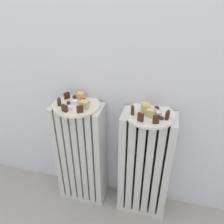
% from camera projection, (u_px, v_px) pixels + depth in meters
% --- Properties ---
extents(radiator_left, '(0.29, 0.15, 0.67)m').
position_uv_depth(radiator_left, '(81.00, 155.00, 1.37)').
color(radiator_left, silver).
rests_on(radiator_left, ground_plane).
extents(radiator_right, '(0.29, 0.15, 0.67)m').
position_uv_depth(radiator_right, '(145.00, 166.00, 1.29)').
color(radiator_right, silver).
rests_on(radiator_right, ground_plane).
extents(plate_left, '(0.25, 0.25, 0.01)m').
position_uv_depth(plate_left, '(77.00, 105.00, 1.19)').
color(plate_left, silver).
rests_on(plate_left, radiator_left).
extents(plate_right, '(0.25, 0.25, 0.01)m').
position_uv_depth(plate_right, '(150.00, 115.00, 1.11)').
color(plate_right, silver).
rests_on(plate_right, radiator_right).
extents(dark_cake_slice_left_0, '(0.03, 0.03, 0.04)m').
position_uv_depth(dark_cake_slice_left_0, '(67.00, 96.00, 1.23)').
color(dark_cake_slice_left_0, '#382114').
rests_on(dark_cake_slice_left_0, plate_left).
extents(dark_cake_slice_left_1, '(0.02, 0.03, 0.04)m').
position_uv_depth(dark_cake_slice_left_1, '(59.00, 102.00, 1.17)').
color(dark_cake_slice_left_1, '#382114').
rests_on(dark_cake_slice_left_1, plate_left).
extents(dark_cake_slice_left_2, '(0.03, 0.02, 0.04)m').
position_uv_depth(dark_cake_slice_left_2, '(65.00, 108.00, 1.11)').
color(dark_cake_slice_left_2, '#382114').
rests_on(dark_cake_slice_left_2, plate_left).
extents(dark_cake_slice_left_3, '(0.03, 0.03, 0.04)m').
position_uv_depth(dark_cake_slice_left_3, '(80.00, 109.00, 1.11)').
color(dark_cake_slice_left_3, '#382114').
rests_on(dark_cake_slice_left_3, plate_left).
extents(marble_cake_slice_left_0, '(0.04, 0.04, 0.04)m').
position_uv_depth(marble_cake_slice_left_0, '(84.00, 104.00, 1.14)').
color(marble_cake_slice_left_0, tan).
rests_on(marble_cake_slice_left_0, plate_left).
extents(marble_cake_slice_left_1, '(0.04, 0.04, 0.04)m').
position_uv_depth(marble_cake_slice_left_1, '(81.00, 96.00, 1.22)').
color(marble_cake_slice_left_1, tan).
rests_on(marble_cake_slice_left_1, plate_left).
extents(turkish_delight_left_0, '(0.03, 0.03, 0.02)m').
position_uv_depth(turkish_delight_left_0, '(70.00, 108.00, 1.14)').
color(turkish_delight_left_0, white).
rests_on(turkish_delight_left_0, plate_left).
extents(turkish_delight_left_1, '(0.03, 0.03, 0.03)m').
position_uv_depth(turkish_delight_left_1, '(75.00, 102.00, 1.18)').
color(turkish_delight_left_1, white).
rests_on(turkish_delight_left_1, plate_left).
extents(medjool_date_left_0, '(0.03, 0.03, 0.02)m').
position_uv_depth(medjool_date_left_0, '(75.00, 97.00, 1.24)').
color(medjool_date_left_0, '#3D1E0F').
rests_on(medjool_date_left_0, plate_left).
extents(medjool_date_left_1, '(0.03, 0.03, 0.01)m').
position_uv_depth(medjool_date_left_1, '(88.00, 102.00, 1.19)').
color(medjool_date_left_1, '#3D1E0F').
rests_on(medjool_date_left_1, plate_left).
extents(medjool_date_left_2, '(0.02, 0.03, 0.02)m').
position_uv_depth(medjool_date_left_2, '(75.00, 99.00, 1.21)').
color(medjool_date_left_2, '#3D1E0F').
rests_on(medjool_date_left_2, plate_left).
extents(medjool_date_left_3, '(0.03, 0.03, 0.02)m').
position_uv_depth(medjool_date_left_3, '(68.00, 103.00, 1.18)').
color(medjool_date_left_3, '#3D1E0F').
rests_on(medjool_date_left_3, plate_left).
extents(jam_bowl_left, '(0.04, 0.04, 0.02)m').
position_uv_depth(jam_bowl_left, '(82.00, 101.00, 1.20)').
color(jam_bowl_left, white).
rests_on(jam_bowl_left, plate_left).
extents(dark_cake_slice_right_0, '(0.02, 0.03, 0.04)m').
position_uv_depth(dark_cake_slice_right_0, '(133.00, 110.00, 1.09)').
color(dark_cake_slice_right_0, '#382114').
rests_on(dark_cake_slice_right_0, plate_right).
extents(dark_cake_slice_right_1, '(0.03, 0.02, 0.04)m').
position_uv_depth(dark_cake_slice_right_1, '(141.00, 117.00, 1.04)').
color(dark_cake_slice_right_1, '#382114').
rests_on(dark_cake_slice_right_1, plate_right).
extents(dark_cake_slice_right_2, '(0.03, 0.02, 0.04)m').
position_uv_depth(dark_cake_slice_right_2, '(156.00, 119.00, 1.02)').
color(dark_cake_slice_right_2, '#382114').
rests_on(dark_cake_slice_right_2, plate_right).
extents(dark_cake_slice_right_3, '(0.02, 0.03, 0.04)m').
position_uv_depth(dark_cake_slice_right_3, '(167.00, 115.00, 1.05)').
color(dark_cake_slice_right_3, '#382114').
rests_on(dark_cake_slice_right_3, plate_right).
extents(marble_cake_slice_right_0, '(0.05, 0.05, 0.04)m').
position_uv_depth(marble_cake_slice_right_0, '(151.00, 113.00, 1.08)').
color(marble_cake_slice_right_0, tan).
rests_on(marble_cake_slice_right_0, plate_right).
extents(marble_cake_slice_right_1, '(0.05, 0.05, 0.05)m').
position_uv_depth(marble_cake_slice_right_1, '(146.00, 108.00, 1.10)').
color(marble_cake_slice_right_1, tan).
rests_on(marble_cake_slice_right_1, plate_right).
extents(turkish_delight_right_0, '(0.03, 0.03, 0.02)m').
position_uv_depth(turkish_delight_right_0, '(159.00, 114.00, 1.08)').
color(turkish_delight_right_0, white).
rests_on(turkish_delight_right_0, plate_right).
extents(turkish_delight_right_1, '(0.02, 0.02, 0.02)m').
position_uv_depth(turkish_delight_right_1, '(155.00, 111.00, 1.10)').
color(turkish_delight_right_1, white).
rests_on(turkish_delight_right_1, plate_right).
extents(medjool_date_right_0, '(0.03, 0.03, 0.01)m').
position_uv_depth(medjool_date_right_0, '(157.00, 107.00, 1.14)').
color(medjool_date_right_0, '#3D1E0F').
rests_on(medjool_date_right_0, plate_right).
extents(medjool_date_right_1, '(0.02, 0.02, 0.02)m').
position_uv_depth(medjool_date_right_1, '(162.00, 118.00, 1.06)').
color(medjool_date_right_1, '#3D1E0F').
rests_on(medjool_date_right_1, plate_right).
extents(jam_bowl_right, '(0.04, 0.04, 0.02)m').
position_uv_depth(jam_bowl_right, '(145.00, 105.00, 1.15)').
color(jam_bowl_right, white).
rests_on(jam_bowl_right, plate_right).
extents(fork, '(0.06, 0.09, 0.00)m').
position_uv_depth(fork, '(149.00, 111.00, 1.12)').
color(fork, '#B7B7BC').
rests_on(fork, plate_right).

